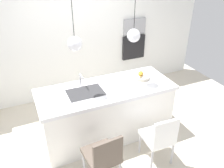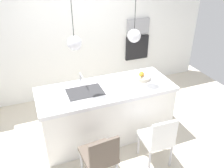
% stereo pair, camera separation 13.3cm
% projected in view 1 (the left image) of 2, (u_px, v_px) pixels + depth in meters
% --- Properties ---
extents(floor, '(6.60, 6.60, 0.00)m').
position_uv_depth(floor, '(107.00, 134.00, 4.19)').
color(floor, beige).
rests_on(floor, ground).
extents(back_wall, '(6.00, 0.10, 2.60)m').
position_uv_depth(back_wall, '(76.00, 38.00, 4.89)').
color(back_wall, white).
rests_on(back_wall, ground).
extents(kitchen_island, '(2.21, 0.87, 0.95)m').
position_uv_depth(kitchen_island, '(107.00, 112.00, 3.96)').
color(kitchen_island, white).
rests_on(kitchen_island, ground).
extents(sink_basin, '(0.56, 0.40, 0.02)m').
position_uv_depth(sink_basin, '(86.00, 93.00, 3.61)').
color(sink_basin, '#2D2D30').
rests_on(sink_basin, kitchen_island).
extents(faucet, '(0.02, 0.17, 0.22)m').
position_uv_depth(faucet, '(81.00, 78.00, 3.71)').
color(faucet, silver).
rests_on(faucet, kitchen_island).
extents(fruit_bowl, '(0.30, 0.30, 0.16)m').
position_uv_depth(fruit_bowl, '(141.00, 76.00, 4.01)').
color(fruit_bowl, beige).
rests_on(fruit_bowl, kitchen_island).
extents(microwave, '(0.54, 0.08, 0.34)m').
position_uv_depth(microwave, '(134.00, 26.00, 5.25)').
color(microwave, '#9E9EA3').
rests_on(microwave, back_wall).
extents(oven, '(0.56, 0.08, 0.56)m').
position_uv_depth(oven, '(133.00, 47.00, 5.50)').
color(oven, black).
rests_on(oven, back_wall).
extents(chair_near, '(0.46, 0.50, 0.85)m').
position_uv_depth(chair_near, '(103.00, 156.00, 3.09)').
color(chair_near, brown).
rests_on(chair_near, ground).
extents(chair_middle, '(0.43, 0.46, 0.87)m').
position_uv_depth(chair_middle, '(160.00, 137.00, 3.41)').
color(chair_middle, white).
rests_on(chair_middle, ground).
extents(pendant_light_left, '(0.20, 0.20, 0.80)m').
position_uv_depth(pendant_light_left, '(75.00, 44.00, 3.19)').
color(pendant_light_left, silver).
extents(pendant_light_right, '(0.20, 0.20, 0.80)m').
position_uv_depth(pendant_light_right, '(134.00, 35.00, 3.51)').
color(pendant_light_right, silver).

